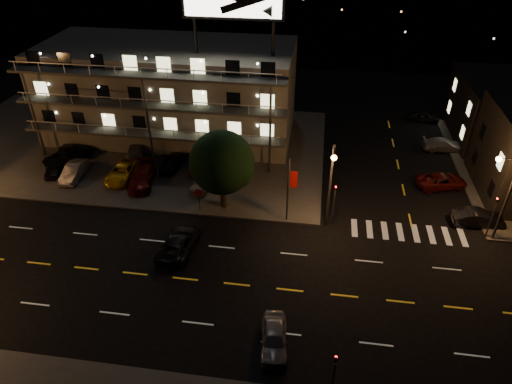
# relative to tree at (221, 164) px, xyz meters

# --- Properties ---
(ground) EXTENTS (140.00, 140.00, 0.00)m
(ground) POSITION_rel_tree_xyz_m (1.03, -9.65, -4.62)
(ground) COLOR black
(ground) RESTS_ON ground
(curb_nw) EXTENTS (44.00, 24.00, 0.15)m
(curb_nw) POSITION_rel_tree_xyz_m (-12.97, 10.35, -4.54)
(curb_nw) COLOR #3D3D3A
(curb_nw) RESTS_ON ground
(motel) EXTENTS (28.00, 13.80, 18.10)m
(motel) POSITION_rel_tree_xyz_m (-8.92, 14.23, 0.73)
(motel) COLOR gray
(motel) RESTS_ON ground
(streetlight_nc) EXTENTS (0.44, 1.92, 8.00)m
(streetlight_nc) POSITION_rel_tree_xyz_m (9.53, -1.71, 0.34)
(streetlight_nc) COLOR #2D2D30
(streetlight_nc) RESTS_ON ground
(streetlight_ne) EXTENTS (1.92, 0.44, 8.00)m
(streetlight_ne) POSITION_rel_tree_xyz_m (23.16, -1.35, 0.34)
(streetlight_ne) COLOR #2D2D30
(streetlight_ne) RESTS_ON ground
(signal_nw) EXTENTS (0.20, 0.27, 4.60)m
(signal_nw) POSITION_rel_tree_xyz_m (10.03, -1.15, -2.05)
(signal_nw) COLOR #2D2D30
(signal_nw) RESTS_ON ground
(signal_sw) EXTENTS (0.20, 0.27, 4.60)m
(signal_sw) POSITION_rel_tree_xyz_m (10.03, -18.15, -2.05)
(signal_sw) COLOR #2D2D30
(signal_sw) RESTS_ON ground
(signal_ne) EXTENTS (0.27, 0.20, 4.60)m
(signal_ne) POSITION_rel_tree_xyz_m (23.03, -1.15, -2.05)
(signal_ne) COLOR #2D2D30
(signal_ne) RESTS_ON ground
(banner_north) EXTENTS (0.83, 0.16, 6.40)m
(banner_north) POSITION_rel_tree_xyz_m (6.11, -1.25, -1.19)
(banner_north) COLOR #2D2D30
(banner_north) RESTS_ON ground
(stop_sign) EXTENTS (0.91, 0.11, 2.61)m
(stop_sign) POSITION_rel_tree_xyz_m (-1.97, -1.08, -2.91)
(stop_sign) COLOR #2D2D30
(stop_sign) RESTS_ON ground
(tree) EXTENTS (5.97, 5.75, 7.52)m
(tree) POSITION_rel_tree_xyz_m (0.00, 0.00, 0.00)
(tree) COLOR black
(tree) RESTS_ON curb_nw
(lot_car_0) EXTENTS (2.38, 3.84, 1.22)m
(lot_car_0) POSITION_rel_tree_xyz_m (-18.48, 3.18, -3.86)
(lot_car_0) COLOR black
(lot_car_0) RESTS_ON curb_nw
(lot_car_1) EXTENTS (1.79, 4.45, 1.44)m
(lot_car_1) POSITION_rel_tree_xyz_m (-15.99, 2.64, -3.75)
(lot_car_1) COLOR gray
(lot_car_1) RESTS_ON curb_nw
(lot_car_2) EXTENTS (2.25, 4.87, 1.35)m
(lot_car_2) POSITION_rel_tree_xyz_m (-11.13, 3.26, -3.79)
(lot_car_2) COLOR yellow
(lot_car_2) RESTS_ON curb_nw
(lot_car_3) EXTENTS (2.89, 5.52, 1.53)m
(lot_car_3) POSITION_rel_tree_xyz_m (-8.74, 2.56, -3.70)
(lot_car_3) COLOR #5E110D
(lot_car_3) RESTS_ON curb_nw
(lot_car_4) EXTENTS (2.35, 4.06, 1.30)m
(lot_car_4) POSITION_rel_tree_xyz_m (-2.56, 2.66, -3.82)
(lot_car_4) COLOR gray
(lot_car_4) RESTS_ON curb_nw
(lot_car_5) EXTENTS (2.31, 3.92, 1.22)m
(lot_car_5) POSITION_rel_tree_xyz_m (-18.81, 6.63, -3.86)
(lot_car_5) COLOR black
(lot_car_5) RESTS_ON curb_nw
(lot_car_6) EXTENTS (4.48, 6.04, 1.53)m
(lot_car_6) POSITION_rel_tree_xyz_m (-18.01, 5.78, -3.71)
(lot_car_6) COLOR black
(lot_car_6) RESTS_ON curb_nw
(lot_car_7) EXTENTS (2.88, 5.03, 1.37)m
(lot_car_7) POSITION_rel_tree_xyz_m (-11.33, 7.85, -3.78)
(lot_car_7) COLOR gray
(lot_car_7) RESTS_ON curb_nw
(lot_car_8) EXTENTS (1.99, 4.39, 1.46)m
(lot_car_8) POSITION_rel_tree_xyz_m (-6.68, 6.05, -3.74)
(lot_car_8) COLOR black
(lot_car_8) RESTS_ON curb_nw
(lot_car_9) EXTENTS (2.08, 4.53, 1.44)m
(lot_car_9) POSITION_rel_tree_xyz_m (-3.94, 6.27, -3.75)
(lot_car_9) COLOR #5E110D
(lot_car_9) RESTS_ON curb_nw
(side_car_0) EXTENTS (4.61, 1.85, 1.49)m
(side_car_0) POSITION_rel_tree_xyz_m (22.67, 0.53, -3.87)
(side_car_0) COLOR black
(side_car_0) RESTS_ON ground
(side_car_1) EXTENTS (5.35, 3.55, 1.37)m
(side_car_1) POSITION_rel_tree_xyz_m (20.72, 6.48, -3.93)
(side_car_1) COLOR #5E110D
(side_car_1) RESTS_ON ground
(side_car_2) EXTENTS (4.75, 2.18, 1.34)m
(side_car_2) POSITION_rel_tree_xyz_m (22.38, 14.40, -3.95)
(side_car_2) COLOR gray
(side_car_2) RESTS_ON ground
(side_car_3) EXTENTS (4.06, 2.11, 1.32)m
(side_car_3) POSITION_rel_tree_xyz_m (21.42, 22.00, -3.96)
(side_car_3) COLOR black
(side_car_3) RESTS_ON ground
(road_car_east) EXTENTS (2.10, 4.34, 1.43)m
(road_car_east) POSITION_rel_tree_xyz_m (6.39, -14.67, -3.90)
(road_car_east) COLOR gray
(road_car_east) RESTS_ON ground
(road_car_west) EXTENTS (2.87, 5.43, 1.46)m
(road_car_west) POSITION_rel_tree_xyz_m (-2.33, -6.48, -3.89)
(road_car_west) COLOR black
(road_car_west) RESTS_ON ground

